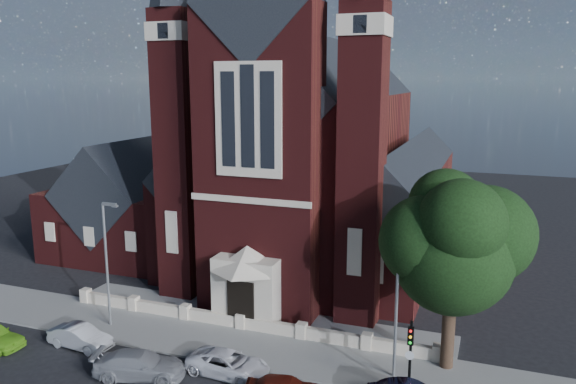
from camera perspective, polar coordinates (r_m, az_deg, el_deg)
name	(u,v)px	position (r m, az deg, el deg)	size (l,w,h in m)	color
ground	(289,284)	(43.63, 0.06, -9.31)	(120.00, 120.00, 0.00)	black
pavement_strip	(227,343)	(34.80, -6.20, -15.01)	(60.00, 5.00, 0.12)	slate
forecourt_paving	(254,317)	(38.07, -3.44, -12.55)	(26.00, 3.00, 0.14)	slate
forecourt_wall	(241,329)	(36.42, -4.75, -13.73)	(24.00, 0.40, 0.90)	beige
church	(321,164)	(48.87, 3.32, 2.86)	(20.01, 34.90, 29.20)	#461213
parish_hall	(134,208)	(52.40, -15.37, -1.60)	(12.00, 12.20, 10.24)	#461213
street_tree	(455,247)	(30.21, 16.60, -5.40)	(6.40, 6.60, 10.70)	black
street_lamp_left	(107,257)	(36.75, -17.88, -6.33)	(1.16, 0.22, 8.09)	gray
street_lamp_right	(399,296)	(29.61, 11.17, -10.31)	(1.16, 0.22, 8.09)	gray
traffic_signal	(410,349)	(28.89, 12.32, -15.31)	(0.28, 0.42, 4.00)	black
car_silver_a	(80,337)	(35.94, -20.35, -13.64)	(1.39, 3.99, 1.31)	#A2A4A9
car_silver_b	(140,365)	(31.82, -14.84, -16.61)	(1.96, 4.82, 1.40)	gray
car_white_suv	(228,364)	(31.26, -6.07, -16.96)	(2.08, 4.52, 1.26)	white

